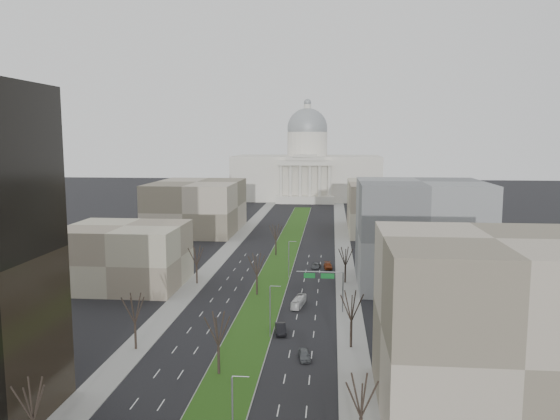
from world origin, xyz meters
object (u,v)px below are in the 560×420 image
Objects in this scene: car_grey_far at (316,266)px; box_van at (299,302)px; car_grey_near at (304,355)px; car_red at (328,266)px; car_black at (280,329)px.

car_grey_far is 0.62× the size of box_van.
car_grey_near is at bearing -85.88° from car_grey_far.
car_grey_near is 59.32m from car_red.
box_van is (2.22, 15.42, 0.15)m from car_black.
box_van is at bearing 72.24° from car_black.
box_van is at bearing 85.49° from car_grey_near.
car_black reaches higher than car_grey_near.
car_grey_far is at bearing 95.50° from box_van.
car_black is 1.02× the size of car_red.
car_black is 15.58m from box_van.
car_black is at bearing 103.55° from car_grey_near.
car_grey_near is 26.38m from box_van.
car_red is 1.13× the size of car_grey_far.
box_van is (-2.48, 26.27, 0.26)m from car_grey_near.
car_black is 48.91m from car_grey_far.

